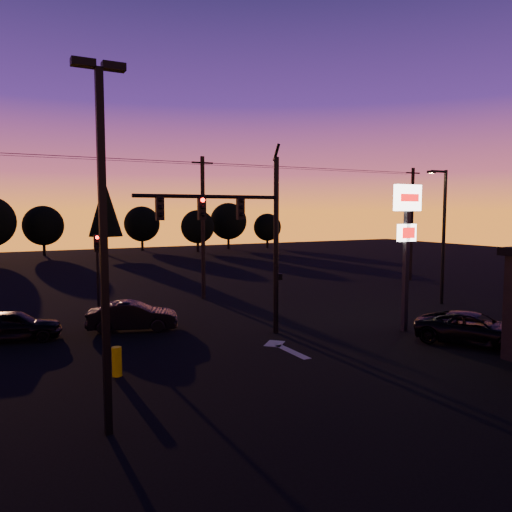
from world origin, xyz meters
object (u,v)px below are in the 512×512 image
at_px(traffic_signal_mast, 245,226).
at_px(car_mid, 133,316).
at_px(car_left, 13,325).
at_px(secondary_signal, 98,263).
at_px(streetlight, 443,231).
at_px(suv_parked, 475,329).
at_px(parking_lot_light, 103,225).
at_px(bollard, 117,362).
at_px(pylon_sign, 407,226).

xyz_separation_m(traffic_signal_mast, car_mid, (-4.08, 3.60, -4.26)).
relative_size(traffic_signal_mast, car_left, 2.16).
relative_size(traffic_signal_mast, car_mid, 2.08).
xyz_separation_m(secondary_signal, streetlight, (18.91, -5.99, 1.56)).
bearing_deg(suv_parked, secondary_signal, 104.68).
bearing_deg(suv_parked, traffic_signal_mast, 115.02).
height_order(car_left, car_mid, car_mid).
bearing_deg(suv_parked, car_left, 120.46).
bearing_deg(parking_lot_light, suv_parked, 5.05).
bearing_deg(parking_lot_light, car_mid, 72.58).
bearing_deg(streetlight, parking_lot_light, -158.35).
distance_m(traffic_signal_mast, car_mid, 6.91).
xyz_separation_m(traffic_signal_mast, bollard, (-6.22, -2.64, -4.43)).
bearing_deg(traffic_signal_mast, streetlight, 6.14).
distance_m(secondary_signal, parking_lot_light, 14.90).
bearing_deg(car_mid, parking_lot_light, -178.36).
relative_size(pylon_sign, bollard, 6.76).
bearing_deg(pylon_sign, suv_parked, -74.10).
relative_size(pylon_sign, car_mid, 1.65).
xyz_separation_m(bollard, car_left, (-2.92, 6.79, 0.17)).
distance_m(parking_lot_light, streetlight, 23.05).
bearing_deg(car_left, parking_lot_light, -159.13).
relative_size(secondary_signal, pylon_sign, 0.64).
bearing_deg(traffic_signal_mast, secondary_signal, 123.19).
distance_m(bollard, suv_parked, 14.52).
bearing_deg(secondary_signal, suv_parked, -45.51).
distance_m(secondary_signal, suv_parked, 18.53).
xyz_separation_m(pylon_sign, car_left, (-16.23, 6.64, -4.24)).
height_order(pylon_sign, bollard, pylon_sign).
bearing_deg(car_mid, traffic_signal_mast, -112.38).
relative_size(car_mid, suv_parked, 0.87).
bearing_deg(car_left, secondary_signal, -39.66).
bearing_deg(traffic_signal_mast, suv_parked, -35.17).
distance_m(pylon_sign, car_mid, 13.42).
relative_size(parking_lot_light, streetlight, 1.14).
relative_size(streetlight, bollard, 7.95).
bearing_deg(suv_parked, pylon_sign, 76.09).
bearing_deg(bollard, car_mid, 71.08).
relative_size(pylon_sign, streetlight, 0.85).
bearing_deg(pylon_sign, bollard, -179.37).
height_order(parking_lot_light, car_left, parking_lot_light).
height_order(traffic_signal_mast, streetlight, traffic_signal_mast).
relative_size(pylon_sign, suv_parked, 1.43).
height_order(secondary_signal, car_left, secondary_signal).
distance_m(bollard, car_left, 7.39).
relative_size(streetlight, suv_parked, 1.68).
xyz_separation_m(traffic_signal_mast, parking_lot_light, (-7.40, -6.99, 0.33)).
xyz_separation_m(secondary_signal, bollard, (-1.32, -10.13, -2.36)).
xyz_separation_m(secondary_signal, pylon_sign, (12.00, -9.99, 2.05)).
relative_size(parking_lot_light, suv_parked, 1.92).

